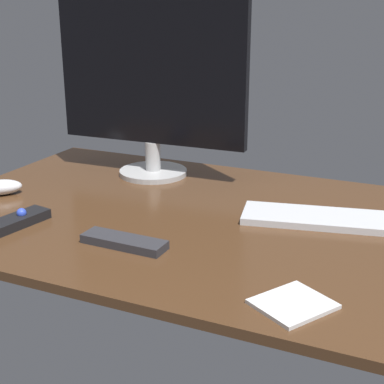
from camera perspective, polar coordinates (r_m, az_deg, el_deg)
desk at (r=134.36cm, az=2.30°, el=-3.06°), size 140.00×84.00×2.00cm
monitor at (r=161.71cm, az=-4.09°, el=10.81°), size 55.82×19.67×49.09cm
keyboard at (r=135.27cm, az=14.06°, el=-2.67°), size 43.85×20.96×1.60cm
computer_mouse at (r=157.71cm, az=-18.56°, el=0.44°), size 12.02×11.50×3.92cm
media_remote at (r=134.95cm, az=-17.33°, el=-2.86°), size 8.46×18.12×3.69cm
tv_remote at (r=120.09cm, az=-6.79°, el=-4.94°), size 18.56×5.91×1.83cm
notepad at (r=99.04cm, az=10.03°, el=-10.94°), size 15.26×15.75×0.72cm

